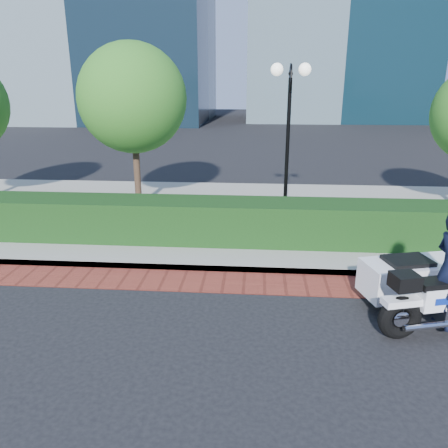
{
  "coord_description": "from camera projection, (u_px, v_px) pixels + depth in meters",
  "views": [
    {
      "loc": [
        0.22,
        -6.58,
        3.91
      ],
      "look_at": [
        -0.47,
        2.28,
        1.0
      ],
      "focal_mm": 35.0,
      "sensor_mm": 36.0,
      "label": 1
    }
  ],
  "objects": [
    {
      "name": "ground",
      "position": [
        241.0,
        321.0,
        7.47
      ],
      "size": [
        120.0,
        120.0,
        0.0
      ],
      "primitive_type": "plane",
      "color": "black",
      "rests_on": "ground"
    },
    {
      "name": "brick_strip",
      "position": [
        244.0,
        283.0,
        8.89
      ],
      "size": [
        60.0,
        1.0,
        0.01
      ],
      "primitive_type": "cube",
      "color": "maroon",
      "rests_on": "ground"
    },
    {
      "name": "sidewalk",
      "position": [
        249.0,
        215.0,
        13.13
      ],
      "size": [
        60.0,
        8.0,
        0.15
      ],
      "primitive_type": "cube",
      "color": "gray",
      "rests_on": "ground"
    },
    {
      "name": "hedge_main",
      "position": [
        247.0,
        221.0,
        10.68
      ],
      "size": [
        18.0,
        1.2,
        1.0
      ],
      "primitive_type": "cube",
      "color": "black",
      "rests_on": "sidewalk"
    },
    {
      "name": "lamppost",
      "position": [
        289.0,
        120.0,
        11.4
      ],
      "size": [
        1.02,
        0.7,
        4.21
      ],
      "color": "black",
      "rests_on": "sidewalk"
    },
    {
      "name": "tree_b",
      "position": [
        132.0,
        98.0,
        12.82
      ],
      "size": [
        3.2,
        3.2,
        4.89
      ],
      "color": "#332319",
      "rests_on": "sidewalk"
    },
    {
      "name": "police_motorcycle",
      "position": [
        438.0,
        280.0,
        7.27
      ],
      "size": [
        2.74,
        1.98,
        2.21
      ],
      "rotation": [
        0.0,
        0.0,
        0.26
      ],
      "color": "black",
      "rests_on": "ground"
    }
  ]
}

